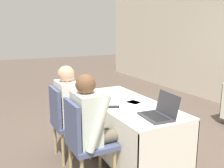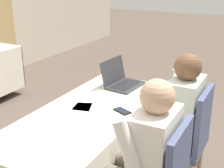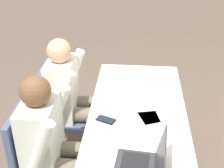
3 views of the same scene
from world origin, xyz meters
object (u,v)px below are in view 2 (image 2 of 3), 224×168
Objects in this scene: chair_near_right at (185,137)px; person_white_shirt at (174,116)px; laptop at (122,81)px; cell_phone at (122,111)px; person_checkered_shirt at (142,156)px.

chair_near_right is 0.78× the size of person_white_shirt.
person_white_shirt is (-0.29, -0.59, -0.10)m from laptop.
person_white_shirt reaches higher than cell_phone.
person_checkered_shirt is (-0.63, 0.10, 0.16)m from chair_near_right.
person_checkered_shirt reaches higher than laptop.
person_white_shirt is (0.00, 0.10, 0.16)m from chair_near_right.
person_white_shirt is at bearing -110.89° from laptop.
laptop reaches higher than cell_phone.
person_checkered_shirt reaches higher than chair_near_right.
cell_phone is at bearing -57.21° from person_white_shirt.
cell_phone is at bearing -148.00° from laptop.
laptop is 0.80m from chair_near_right.
chair_near_right is at bearing -107.39° from laptop.
chair_near_right is (-0.29, -0.70, -0.26)m from laptop.
laptop is at bearing -147.38° from person_checkered_shirt.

